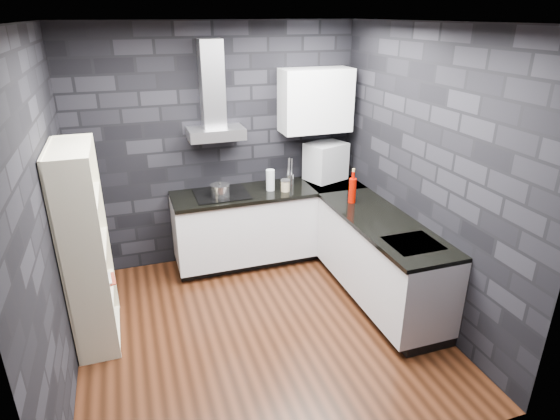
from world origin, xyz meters
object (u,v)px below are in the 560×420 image
glass_vase (270,180)px  red_bottle (352,191)px  appliance_garage (326,161)px  fruit_bowl (85,251)px  bookshelf (86,248)px  pot (220,191)px  storage_jar (285,186)px  utensil_crock (290,179)px

glass_vase → red_bottle: red_bottle is taller
appliance_garage → fruit_bowl: bearing=-176.6°
red_bottle → bookshelf: bookshelf is taller
appliance_garage → pot: bearing=168.4°
pot → appliance_garage: bearing=7.9°
glass_vase → storage_jar: size_ratio=1.99×
red_bottle → bookshelf: bearing=-175.0°
pot → storage_jar: bearing=-3.8°
utensil_crock → red_bottle: red_bottle is taller
glass_vase → bookshelf: (-1.93, -0.86, -0.12)m
appliance_garage → bookshelf: size_ratio=0.25×
fruit_bowl → bookshelf: bearing=90.0°
glass_vase → fruit_bowl: 2.17m
glass_vase → appliance_garage: size_ratio=0.54×
appliance_garage → fruit_bowl: size_ratio=1.96×
appliance_garage → red_bottle: 0.78m
pot → fruit_bowl: (-1.35, -0.94, -0.03)m
pot → appliance_garage: appliance_garage is taller
fruit_bowl → appliance_garage: bearing=22.9°
appliance_garage → bookshelf: bearing=-178.8°
utensil_crock → storage_jar: bearing=-121.6°
utensil_crock → bookshelf: size_ratio=0.07×
storage_jar → utensil_crock: (0.12, 0.20, 0.00)m
utensil_crock → bookshelf: (-2.20, -0.97, -0.06)m
pot → appliance_garage: (1.32, 0.18, 0.15)m
storage_jar → red_bottle: size_ratio=0.45×
pot → utensil_crock: (0.85, 0.15, -0.01)m
appliance_garage → utensil_crock: bearing=164.8°
storage_jar → appliance_garage: 0.66m
utensil_crock → bookshelf: bearing=-156.1°
fruit_bowl → pot: bearing=35.1°
bookshelf → red_bottle: bearing=13.2°
pot → storage_jar: 0.73m
glass_vase → utensil_crock: size_ratio=1.87×
utensil_crock → appliance_garage: 0.50m
storage_jar → red_bottle: bearing=-44.3°
fruit_bowl → red_bottle: bearing=7.6°
utensil_crock → red_bottle: (0.44, -0.74, 0.07)m
utensil_crock → pot: bearing=-170.1°
red_bottle → fruit_bowl: size_ratio=1.17×
pot → storage_jar: size_ratio=1.65×
storage_jar → bookshelf: (-2.08, -0.78, -0.06)m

